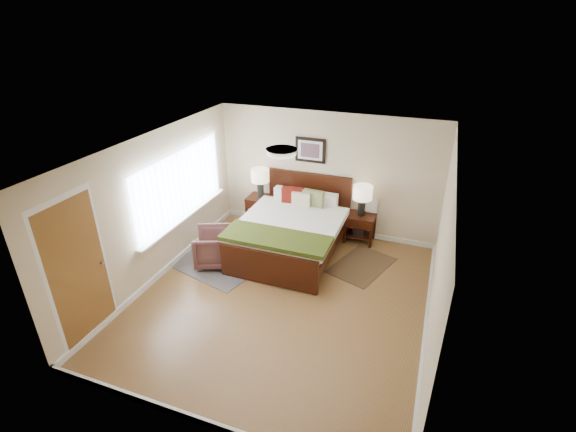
# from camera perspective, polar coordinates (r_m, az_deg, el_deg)

# --- Properties ---
(floor) EXTENTS (5.00, 5.00, 0.00)m
(floor) POSITION_cam_1_polar(r_m,az_deg,el_deg) (6.92, -0.75, -11.05)
(floor) COLOR olive
(floor) RESTS_ON ground
(back_wall) EXTENTS (4.50, 0.04, 2.50)m
(back_wall) POSITION_cam_1_polar(r_m,az_deg,el_deg) (8.41, 5.34, 5.71)
(back_wall) COLOR #C7B590
(back_wall) RESTS_ON ground
(front_wall) EXTENTS (4.50, 0.04, 2.50)m
(front_wall) POSITION_cam_1_polar(r_m,az_deg,el_deg) (4.42, -13.03, -16.39)
(front_wall) COLOR #C7B590
(front_wall) RESTS_ON ground
(left_wall) EXTENTS (0.04, 5.00, 2.50)m
(left_wall) POSITION_cam_1_polar(r_m,az_deg,el_deg) (7.27, -17.60, 1.11)
(left_wall) COLOR #C7B590
(left_wall) RESTS_ON ground
(right_wall) EXTENTS (0.04, 5.00, 2.50)m
(right_wall) POSITION_cam_1_polar(r_m,az_deg,el_deg) (5.92, 20.07, -5.36)
(right_wall) COLOR #C7B590
(right_wall) RESTS_ON ground
(ceiling) EXTENTS (4.50, 5.00, 0.02)m
(ceiling) POSITION_cam_1_polar(r_m,az_deg,el_deg) (5.75, -0.89, 9.15)
(ceiling) COLOR white
(ceiling) RESTS_ON back_wall
(window) EXTENTS (0.11, 2.72, 1.32)m
(window) POSITION_cam_1_polar(r_m,az_deg,el_deg) (7.71, -14.35, 4.00)
(window) COLOR silver
(window) RESTS_ON left_wall
(door) EXTENTS (0.06, 1.00, 2.18)m
(door) POSITION_cam_1_polar(r_m,az_deg,el_deg) (6.24, -26.72, -6.91)
(door) COLOR silver
(door) RESTS_ON ground
(ceil_fixture) EXTENTS (0.44, 0.44, 0.08)m
(ceil_fixture) POSITION_cam_1_polar(r_m,az_deg,el_deg) (5.76, -0.89, 8.81)
(ceil_fixture) COLOR white
(ceil_fixture) RESTS_ON ceiling
(bed) EXTENTS (1.87, 2.28, 1.23)m
(bed) POSITION_cam_1_polar(r_m,az_deg,el_deg) (7.81, 0.45, -1.41)
(bed) COLOR #351508
(bed) RESTS_ON ground
(wall_art) EXTENTS (0.62, 0.05, 0.50)m
(wall_art) POSITION_cam_1_polar(r_m,az_deg,el_deg) (8.32, 3.07, 8.98)
(wall_art) COLOR black
(wall_art) RESTS_ON back_wall
(nightstand_left) EXTENTS (0.54, 0.49, 0.64)m
(nightstand_left) POSITION_cam_1_polar(r_m,az_deg,el_deg) (8.89, -3.78, 1.85)
(nightstand_left) COLOR #351508
(nightstand_left) RESTS_ON ground
(nightstand_right) EXTENTS (0.58, 0.43, 0.57)m
(nightstand_right) POSITION_cam_1_polar(r_m,az_deg,el_deg) (8.41, 9.79, -1.29)
(nightstand_right) COLOR #351508
(nightstand_right) RESTS_ON ground
(lamp_left) EXTENTS (0.38, 0.38, 0.61)m
(lamp_left) POSITION_cam_1_polar(r_m,az_deg,el_deg) (8.69, -3.83, 5.28)
(lamp_left) COLOR black
(lamp_left) RESTS_ON nightstand_left
(lamp_right) EXTENTS (0.38, 0.38, 0.61)m
(lamp_right) POSITION_cam_1_polar(r_m,az_deg,el_deg) (8.14, 10.16, 2.87)
(lamp_right) COLOR black
(lamp_right) RESTS_ON nightstand_right
(armchair) EXTENTS (0.95, 0.94, 0.67)m
(armchair) POSITION_cam_1_polar(r_m,az_deg,el_deg) (7.71, -9.88, -4.19)
(armchair) COLOR brown
(armchair) RESTS_ON ground
(rug_persian) EXTENTS (1.99, 2.43, 0.01)m
(rug_persian) POSITION_cam_1_polar(r_m,az_deg,el_deg) (8.12, -7.20, -4.97)
(rug_persian) COLOR #0D1743
(rug_persian) RESTS_ON ground
(rug_navy) EXTENTS (1.18, 1.43, 0.01)m
(rug_navy) POSITION_cam_1_polar(r_m,az_deg,el_deg) (7.80, 10.02, -6.64)
(rug_navy) COLOR black
(rug_navy) RESTS_ON ground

